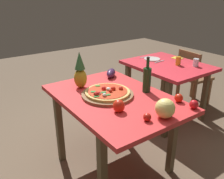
% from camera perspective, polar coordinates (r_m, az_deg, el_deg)
% --- Properties ---
extents(ground_plane, '(10.00, 10.00, 0.00)m').
position_cam_1_polar(ground_plane, '(2.60, 0.44, -17.40)').
color(ground_plane, brown).
extents(display_table, '(1.29, 0.89, 0.78)m').
position_cam_1_polar(display_table, '(2.22, 0.50, -3.81)').
color(display_table, brown).
rests_on(display_table, ground_plane).
extents(background_table, '(1.03, 0.83, 0.78)m').
position_cam_1_polar(background_table, '(3.26, 12.96, 4.06)').
color(background_table, brown).
rests_on(background_table, ground_plane).
extents(dining_chair, '(0.44, 0.44, 0.85)m').
position_cam_1_polar(dining_chair, '(3.83, 18.51, 3.39)').
color(dining_chair, brown).
rests_on(dining_chair, ground_plane).
extents(pizza_board, '(0.47, 0.47, 0.02)m').
position_cam_1_polar(pizza_board, '(2.19, -1.07, -1.20)').
color(pizza_board, brown).
rests_on(pizza_board, display_table).
extents(pizza, '(0.41, 0.41, 0.06)m').
position_cam_1_polar(pizza, '(2.18, -1.10, -0.56)').
color(pizza, '#D9AF5B').
rests_on(pizza, pizza_board).
extents(wine_bottle, '(0.08, 0.08, 0.34)m').
position_cam_1_polar(wine_bottle, '(2.26, 8.31, 2.45)').
color(wine_bottle, '#193719').
rests_on(wine_bottle, display_table).
extents(pineapple_left, '(0.13, 0.13, 0.36)m').
position_cam_1_polar(pineapple_left, '(2.34, -7.58, 4.15)').
color(pineapple_left, '#B69122').
rests_on(pineapple_left, display_table).
extents(melon, '(0.15, 0.15, 0.15)m').
position_cam_1_polar(melon, '(1.84, 12.51, -4.40)').
color(melon, '#EDD974').
rests_on(melon, display_table).
extents(bell_pepper, '(0.10, 0.10, 0.11)m').
position_cam_1_polar(bell_pepper, '(1.90, 1.63, -3.96)').
color(bell_pepper, red).
rests_on(bell_pepper, display_table).
extents(eggplant, '(0.20, 0.21, 0.09)m').
position_cam_1_polar(eggplant, '(2.65, -0.24, 3.94)').
color(eggplant, '#40234A').
rests_on(eggplant, display_table).
extents(tomato_by_bottle, '(0.07, 0.07, 0.07)m').
position_cam_1_polar(tomato_by_bottle, '(2.14, 15.58, -1.94)').
color(tomato_by_bottle, red).
rests_on(tomato_by_bottle, display_table).
extents(tomato_near_board, '(0.07, 0.07, 0.07)m').
position_cam_1_polar(tomato_near_board, '(2.06, 18.90, -3.36)').
color(tomato_near_board, red).
rests_on(tomato_near_board, display_table).
extents(tomato_at_corner, '(0.06, 0.06, 0.06)m').
position_cam_1_polar(tomato_at_corner, '(1.79, 8.36, -6.51)').
color(tomato_at_corner, red).
rests_on(tomato_at_corner, display_table).
extents(drinking_glass_juice, '(0.07, 0.07, 0.11)m').
position_cam_1_polar(drinking_glass_juice, '(3.19, 15.48, 6.56)').
color(drinking_glass_juice, orange).
rests_on(drinking_glass_juice, background_table).
extents(drinking_glass_water, '(0.07, 0.07, 0.10)m').
position_cam_1_polar(drinking_glass_water, '(3.21, 19.32, 6.08)').
color(drinking_glass_water, silver).
rests_on(drinking_glass_water, background_table).
extents(dinner_plate, '(0.22, 0.22, 0.02)m').
position_cam_1_polar(dinner_plate, '(3.39, 9.50, 7.16)').
color(dinner_plate, white).
rests_on(dinner_plate, background_table).
extents(fork_utensil, '(0.03, 0.18, 0.01)m').
position_cam_1_polar(fork_utensil, '(3.49, 7.88, 7.63)').
color(fork_utensil, silver).
rests_on(fork_utensil, background_table).
extents(knife_utensil, '(0.03, 0.18, 0.01)m').
position_cam_1_polar(knife_utensil, '(3.30, 11.20, 6.53)').
color(knife_utensil, silver).
rests_on(knife_utensil, background_table).
extents(napkin_folded, '(0.16, 0.15, 0.01)m').
position_cam_1_polar(napkin_folded, '(3.53, 15.27, 7.22)').
color(napkin_folded, yellow).
rests_on(napkin_folded, background_table).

